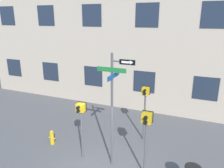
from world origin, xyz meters
The scene contains 6 objects.
building_facade centered at (0.00, 6.63, 5.75)m, with size 24.00×0.63×11.50m.
street_sign_pole centered at (0.25, 0.80, 2.68)m, with size 1.38×1.08×4.46m.
pedestrian_signal_left centered at (-1.13, 0.75, 1.89)m, with size 0.37×0.40×2.44m.
pedestrian_signal_right centered at (1.52, 0.70, 1.98)m, with size 0.39×0.40×2.52m.
pedestrian_signal_across centered at (0.88, 3.07, 2.06)m, with size 0.37×0.40×2.66m.
fire_hydrant centered at (-2.93, 1.10, 0.33)m, with size 0.35×0.19×0.69m.
Camera 1 is at (3.02, -6.06, 5.60)m, focal length 35.00 mm.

